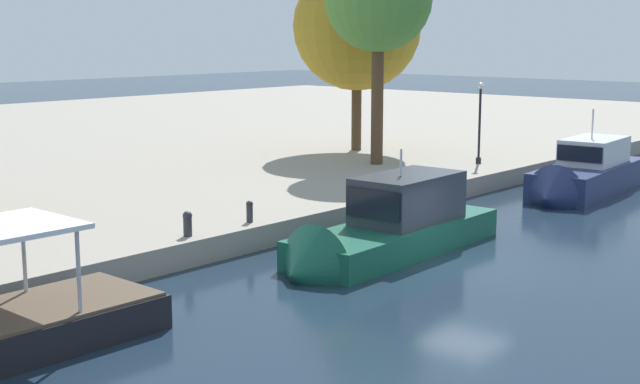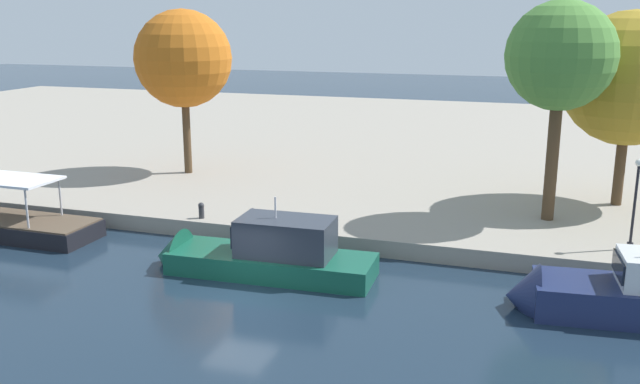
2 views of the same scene
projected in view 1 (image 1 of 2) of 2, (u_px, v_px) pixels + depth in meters
The scene contains 8 objects.
ground_plane at pixel (465, 267), 27.63m from camera, with size 220.00×220.00×0.00m, color #192838.
motor_yacht_1 at pixel (386, 233), 29.07m from camera, with size 9.91×3.11×4.45m.
motor_yacht_2 at pixel (584, 178), 40.11m from camera, with size 9.53×3.50×4.65m.
mooring_bollard_0 at pixel (578, 142), 49.12m from camera, with size 0.29×0.29×0.83m.
mooring_bollard_1 at pixel (188, 223), 28.09m from camera, with size 0.31×0.31×0.82m.
mooring_bollard_2 at pixel (250, 211), 30.19m from camera, with size 0.24×0.24×0.75m.
lamp_post at pixel (480, 120), 43.63m from camera, with size 0.33×0.33×4.02m.
tree_0 at pixel (359, 26), 47.83m from camera, with size 6.97×6.97×10.26m.
Camera 1 is at (-23.10, -14.31, 7.18)m, focal length 49.69 mm.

